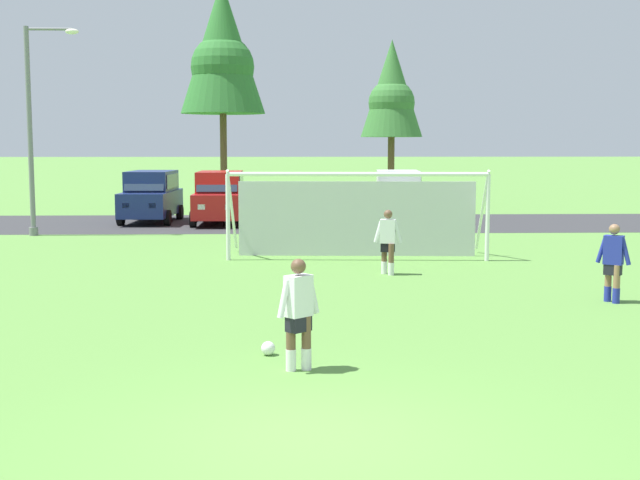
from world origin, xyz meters
TOP-DOWN VIEW (x-y plane):
  - ground_plane at (0.00, 15.00)m, footprint 400.00×400.00m
  - parking_lot_strip at (0.00, 26.01)m, footprint 52.00×8.40m
  - soccer_ball at (-0.62, 3.83)m, footprint 0.22×0.22m
  - soccer_goal at (1.67, 15.37)m, footprint 7.52×2.37m
  - player_striker_near at (6.43, 8.03)m, footprint 0.62×0.54m
  - player_midfield_center at (-0.15, 2.94)m, footprint 0.65×0.50m
  - player_defender_far at (2.19, 11.96)m, footprint 0.71×0.39m
  - parked_car_slot_far_left at (-6.12, 26.67)m, footprint 2.30×4.68m
  - parked_car_slot_left at (-3.17, 25.86)m, footprint 2.14×4.60m
  - parked_car_slot_center_left at (-0.16, 25.21)m, footprint 2.28×4.32m
  - parked_car_slot_center at (4.33, 26.74)m, footprint 2.40×4.73m
  - tree_left_edge at (-3.75, 35.52)m, footprint 4.39×4.39m
  - tree_mid_left at (5.15, 36.26)m, footprint 3.30×3.30m
  - street_lamp at (-9.36, 21.58)m, footprint 2.00×0.32m

SIDE VIEW (x-z plane):
  - ground_plane at x=0.00m, z-range 0.00..0.00m
  - parking_lot_strip at x=0.00m, z-range 0.00..0.01m
  - soccer_ball at x=-0.62m, z-range 0.00..0.22m
  - player_striker_near at x=6.43m, z-range 0.00..1.64m
  - player_midfield_center at x=-0.15m, z-range 0.00..1.64m
  - player_defender_far at x=2.19m, z-range 0.00..1.64m
  - parked_car_slot_center_left at x=-0.16m, z-range 0.02..1.74m
  - parked_car_slot_far_left at x=-6.12m, z-range 0.03..2.19m
  - parked_car_slot_left at x=-3.17m, z-range 0.03..2.19m
  - parked_car_slot_center at x=4.33m, z-range 0.03..2.19m
  - soccer_goal at x=1.67m, z-range 0.01..2.58m
  - street_lamp at x=-9.36m, z-range 0.14..7.55m
  - tree_mid_left at x=5.15m, z-range 1.64..10.44m
  - tree_left_edge at x=-3.75m, z-range 2.20..13.89m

